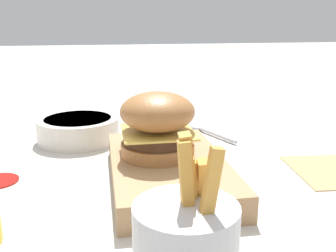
% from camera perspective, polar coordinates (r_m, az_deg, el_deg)
% --- Properties ---
extents(ground_plane, '(6.00, 6.00, 0.00)m').
position_cam_1_polar(ground_plane, '(0.60, -3.61, -7.81)').
color(ground_plane, '#B7B2A8').
extents(serving_board, '(0.29, 0.16, 0.04)m').
position_cam_1_polar(serving_board, '(0.59, 0.00, -6.45)').
color(serving_board, '#A37A51').
rests_on(serving_board, ground_plane).
extents(burger, '(0.11, 0.11, 0.10)m').
position_cam_1_polar(burger, '(0.58, -1.53, 0.31)').
color(burger, '#9E6638').
rests_on(burger, serving_board).
extents(fries_basket, '(0.09, 0.09, 0.15)m').
position_cam_1_polar(fries_basket, '(0.35, 2.63, -17.25)').
color(fries_basket, '#B7B7BC').
rests_on(fries_basket, ground_plane).
extents(side_bowl, '(0.16, 0.16, 0.05)m').
position_cam_1_polar(side_bowl, '(0.80, -12.87, -0.33)').
color(side_bowl, silver).
rests_on(side_bowl, ground_plane).
extents(spoon, '(0.15, 0.08, 0.01)m').
position_cam_1_polar(spoon, '(0.84, 4.74, -0.40)').
color(spoon, '#B2B2B7').
rests_on(spoon, ground_plane).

